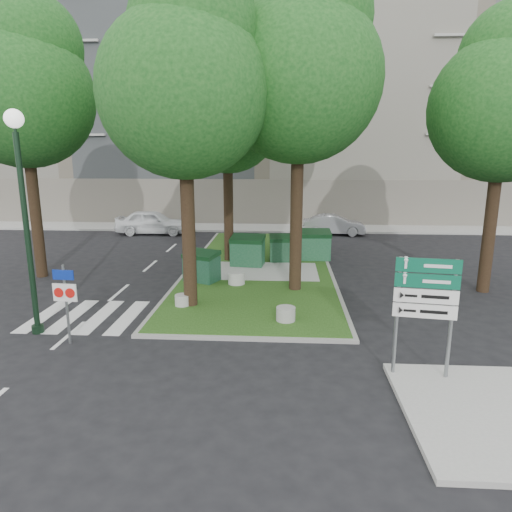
# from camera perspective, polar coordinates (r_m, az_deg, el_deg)

# --- Properties ---
(ground) EXTENTS (120.00, 120.00, 0.00)m
(ground) POSITION_cam_1_polar(r_m,az_deg,el_deg) (12.94, -3.74, -10.29)
(ground) COLOR black
(ground) RESTS_ON ground
(median_island) EXTENTS (6.00, 16.00, 0.12)m
(median_island) POSITION_cam_1_polar(r_m,az_deg,el_deg) (20.44, 0.47, -1.30)
(median_island) COLOR #1D4313
(median_island) RESTS_ON ground
(median_kerb) EXTENTS (6.30, 16.30, 0.10)m
(median_kerb) POSITION_cam_1_polar(r_m,az_deg,el_deg) (20.45, 0.47, -1.33)
(median_kerb) COLOR gray
(median_kerb) RESTS_ON ground
(building_sidewalk) EXTENTS (42.00, 3.00, 0.12)m
(building_sidewalk) POSITION_cam_1_polar(r_m,az_deg,el_deg) (30.74, 0.60, 3.54)
(building_sidewalk) COLOR #999993
(building_sidewalk) RESTS_ON ground
(zebra_crossing) EXTENTS (5.00, 3.00, 0.01)m
(zebra_crossing) POSITION_cam_1_polar(r_m,az_deg,el_deg) (15.19, -17.30, -7.25)
(zebra_crossing) COLOR silver
(zebra_crossing) RESTS_ON ground
(apartment_building) EXTENTS (41.00, 12.00, 16.00)m
(apartment_building) POSITION_cam_1_polar(r_m,az_deg,el_deg) (37.92, 1.25, 17.37)
(apartment_building) COLOR tan
(apartment_building) RESTS_ON ground
(tree_median_near_left) EXTENTS (5.20, 5.20, 10.53)m
(tree_median_near_left) POSITION_cam_1_polar(r_m,az_deg,el_deg) (14.81, -8.68, 21.43)
(tree_median_near_left) COLOR black
(tree_median_near_left) RESTS_ON ground
(tree_median_near_right) EXTENTS (5.60, 5.60, 11.46)m
(tree_median_near_right) POSITION_cam_1_polar(r_m,az_deg,el_deg) (16.60, 5.77, 22.91)
(tree_median_near_right) COLOR black
(tree_median_near_right) RESTS_ON ground
(tree_median_mid) EXTENTS (4.80, 4.80, 9.99)m
(tree_median_mid) POSITION_cam_1_polar(r_m,az_deg,el_deg) (21.07, -3.37, 18.07)
(tree_median_mid) COLOR black
(tree_median_mid) RESTS_ON ground
(tree_median_far) EXTENTS (5.80, 5.80, 11.93)m
(tree_median_far) POSITION_cam_1_polar(r_m,az_deg,el_deg) (24.07, 5.62, 20.61)
(tree_median_far) COLOR black
(tree_median_far) RESTS_ON ground
(tree_street_left) EXTENTS (5.40, 5.40, 11.00)m
(tree_street_left) POSITION_cam_1_polar(r_m,az_deg,el_deg) (20.60, -26.98, 18.75)
(tree_street_left) COLOR black
(tree_street_left) RESTS_ON ground
(tree_street_right) EXTENTS (5.00, 5.00, 10.06)m
(tree_street_right) POSITION_cam_1_polar(r_m,az_deg,el_deg) (18.54, 28.90, 17.26)
(tree_street_right) COLOR black
(tree_street_right) RESTS_ON ground
(dumpster_a) EXTENTS (1.55, 1.35, 1.21)m
(dumpster_a) POSITION_cam_1_polar(r_m,az_deg,el_deg) (18.00, -6.81, -1.28)
(dumpster_a) COLOR #0E3622
(dumpster_a) RESTS_ON median_island
(dumpster_b) EXTENTS (1.58, 1.19, 1.37)m
(dumpster_b) POSITION_cam_1_polar(r_m,az_deg,el_deg) (20.28, -1.06, 0.66)
(dumpster_b) COLOR #134326
(dumpster_b) RESTS_ON median_island
(dumpster_c) EXTENTS (1.36, 0.99, 1.22)m
(dumpster_c) POSITION_cam_1_polar(r_m,az_deg,el_deg) (21.15, 3.47, 0.95)
(dumpster_c) COLOR #10361E
(dumpster_c) RESTS_ON median_island
(dumpster_d) EXTENTS (1.54, 1.11, 1.40)m
(dumpster_d) POSITION_cam_1_polar(r_m,az_deg,el_deg) (21.66, 7.29, 1.39)
(dumpster_d) COLOR #164A2B
(dumpster_d) RESTS_ON median_island
(bollard_left) EXTENTS (0.50, 0.50, 0.36)m
(bollard_left) POSITION_cam_1_polar(r_m,az_deg,el_deg) (15.34, -9.17, -5.45)
(bollard_left) COLOR #A0A09B
(bollard_left) RESTS_ON median_island
(bollard_right) EXTENTS (0.58, 0.58, 0.41)m
(bollard_right) POSITION_cam_1_polar(r_m,az_deg,el_deg) (13.86, 3.74, -7.23)
(bollard_right) COLOR gray
(bollard_right) RESTS_ON median_island
(bollard_mid) EXTENTS (0.64, 0.64, 0.46)m
(bollard_mid) POSITION_cam_1_polar(r_m,az_deg,el_deg) (17.54, -2.46, -2.76)
(bollard_mid) COLOR #A3A39E
(bollard_mid) RESTS_ON median_island
(litter_bin) EXTENTS (0.36, 0.36, 0.62)m
(litter_bin) POSITION_cam_1_polar(r_m,az_deg,el_deg) (22.03, 7.74, 0.62)
(litter_bin) COLOR #F0A81C
(litter_bin) RESTS_ON median_island
(street_lamp) EXTENTS (0.49, 0.49, 6.18)m
(street_lamp) POSITION_cam_1_polar(r_m,az_deg,el_deg) (13.88, -27.12, 6.52)
(street_lamp) COLOR black
(street_lamp) RESTS_ON ground
(traffic_sign_pole) EXTENTS (0.66, 0.08, 2.21)m
(traffic_sign_pole) POSITION_cam_1_polar(r_m,az_deg,el_deg) (13.14, -22.71, -4.37)
(traffic_sign_pole) COLOR slate
(traffic_sign_pole) RESTS_ON ground
(directional_sign) EXTENTS (1.36, 0.26, 2.73)m
(directional_sign) POSITION_cam_1_polar(r_m,az_deg,el_deg) (10.75, 20.42, -5.02)
(directional_sign) COLOR slate
(directional_sign) RESTS_ON sidewalk_corner
(car_white) EXTENTS (4.54, 1.98, 1.52)m
(car_white) POSITION_cam_1_polar(r_m,az_deg,el_deg) (29.37, -12.84, 4.16)
(car_white) COLOR white
(car_white) RESTS_ON ground
(car_silver) EXTENTS (3.88, 1.50, 1.26)m
(car_silver) POSITION_cam_1_polar(r_m,az_deg,el_deg) (28.83, 9.70, 3.87)
(car_silver) COLOR #94959B
(car_silver) RESTS_ON ground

